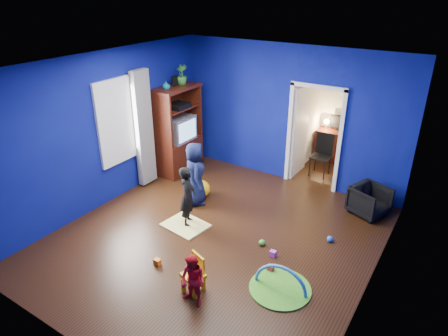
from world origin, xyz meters
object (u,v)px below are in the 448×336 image
Objects in this scene: tv_armoire at (178,130)px; folding_chair at (321,156)px; crt_tv at (179,129)px; vase at (166,85)px; child_navy at (195,174)px; toddler_red at (193,281)px; study_desk at (335,146)px; play_mat at (280,288)px; child_black at (188,196)px; armchair at (369,201)px; hopper_ball at (201,189)px; kid_chair at (193,277)px.

tv_armoire is 2.13× the size of folding_chair.
tv_armoire is at bearing 180.00° from crt_tv.
folding_chair is at bearing 32.61° from vase.
child_navy is 1.37× the size of folding_chair.
toddler_red is at bearing 172.65° from child_navy.
crt_tv is (-1.17, 1.01, 0.39)m from child_navy.
vase is at bearing -135.55° from study_desk.
folding_chair is (0.00, -0.96, 0.09)m from study_desk.
folding_chair is (-0.87, 3.84, 0.45)m from play_mat.
child_black is at bearing 162.97° from play_mat.
child_navy is 1.81× the size of crt_tv.
armchair is at bearing -78.93° from child_black.
armchair is at bearing 21.02° from hopper_ball.
toddler_red is at bearing -89.97° from folding_chair.
armchair is at bearing -56.30° from study_desk.
play_mat is at bearing -161.44° from child_navy.
tv_armoire is at bearing 7.03° from child_navy.
vase is at bearing 150.99° from play_mat.
child_navy is 1.62m from tv_armoire.
play_mat is at bearing -77.22° from folding_chair.
study_desk is (2.81, 2.46, -0.60)m from tv_armoire.
play_mat is at bearing -32.74° from crt_tv.
play_mat is at bearing -32.46° from tv_armoire.
tv_armoire is (0.00, 0.30, -1.07)m from vase.
hopper_ball is at bearing 129.31° from toddler_red.
toddler_red is 0.29m from kid_chair.
child_black is 2.31m from crt_tv.
play_mat is at bearing -32.09° from hopper_ball.
child_navy is 2.53× the size of kid_chair.
toddler_red is 1.11× the size of crt_tv.
child_black reaches higher than folding_chair.
play_mat is (3.64, -2.34, -1.01)m from crt_tv.
study_desk reaches higher than armchair.
play_mat is at bearing 51.26° from toddler_red.
crt_tv reaches higher than child_navy.
study_desk is (1.60, 3.47, -0.26)m from child_navy.
child_black reaches higher than play_mat.
folding_chair is at bearing -90.00° from study_desk.
child_black is at bearing 134.85° from toddler_red.
play_mat is at bearing -134.37° from child_black.
kid_chair is at bearing -145.87° from play_mat.
tv_armoire reaches higher than study_desk.
hopper_ball is (-1.65, 2.47, -0.21)m from toddler_red.
vase is at bearing 120.89° from armchair.
folding_chair is at bearing 28.06° from tv_armoire.
child_navy is at bearing -78.69° from hopper_ball.
play_mat is (3.68, -2.04, -2.03)m from vase.
child_black reaches higher than armchair.
toddler_red reaches higher than study_desk.
vase is (-2.82, 2.93, 1.66)m from toddler_red.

